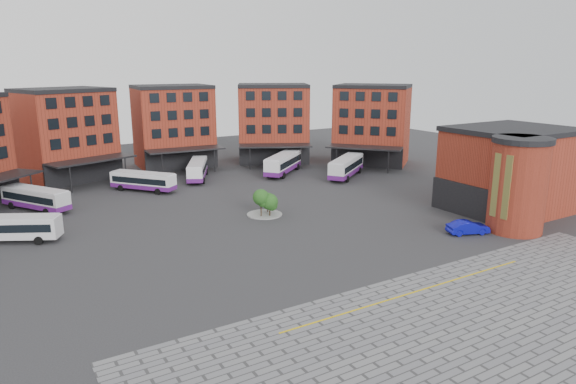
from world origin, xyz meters
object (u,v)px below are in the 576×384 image
bus_c (143,181)px  bus_d (197,169)px  bus_a (11,227)px  bus_b (36,198)px  tree_island (267,202)px  bus_f (346,166)px  bus_e (283,163)px  blue_car (468,227)px

bus_c → bus_d: 10.47m
bus_a → bus_d: size_ratio=0.93×
bus_b → bus_c: size_ratio=1.08×
bus_d → bus_b: bearing=-138.7°
tree_island → bus_f: (22.03, 12.71, 0.01)m
bus_a → bus_e: bus_e is taller
tree_island → bus_e: bearing=54.6°
bus_a → blue_car: bus_a is taller
bus_a → bus_b: bus_b is taller
bus_f → blue_car: bearing=-48.1°
bus_b → bus_e: bus_e is taller
bus_d → bus_c: bearing=-134.0°
bus_c → bus_e: bearing=-39.0°
tree_island → bus_a: (-27.71, 5.42, -0.09)m
bus_a → bus_c: bearing=-22.4°
bus_e → blue_car: size_ratio=2.36×
bus_a → bus_d: bus_d is taller
bus_a → blue_car: (43.31, -23.15, -0.91)m
bus_e → blue_car: 38.19m
blue_car → bus_e: bearing=21.7°
bus_f → bus_b: bearing=-132.0°
bus_e → bus_f: bus_e is taller
bus_b → blue_car: size_ratio=2.17×
bus_b → bus_f: (46.21, -4.70, 0.20)m
tree_island → blue_car: tree_island is taller
bus_d → bus_e: bus_e is taller
bus_c → blue_car: size_ratio=2.01×
bus_c → blue_car: bus_c is taller
bus_a → tree_island: bearing=-73.0°
tree_island → bus_e: (14.51, 20.43, 0.06)m
tree_island → bus_a: tree_island is taller
bus_c → bus_e: bus_e is taller
bus_f → blue_car: size_ratio=2.38×
bus_e → bus_f: bearing=4.1°
bus_c → bus_d: (9.86, 3.51, 0.09)m
bus_a → bus_c: size_ratio=1.06×
bus_e → blue_car: bearing=-38.5°
bus_d → bus_f: 24.42m
tree_island → bus_d: (0.34, 23.92, -0.14)m
tree_island → bus_c: 22.53m
bus_b → bus_e: (38.68, 3.02, 0.25)m
blue_car → bus_c: bearing=53.5°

